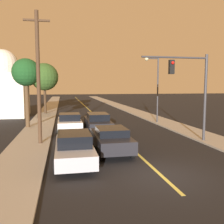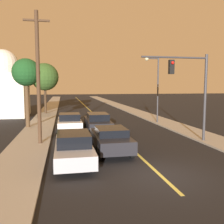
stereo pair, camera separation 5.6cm
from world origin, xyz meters
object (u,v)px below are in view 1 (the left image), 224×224
at_px(utility_pole_left, 38,76).
at_px(domed_building_left, 4,87).
at_px(car_near_lane_front, 111,139).
at_px(car_outer_lane_front, 74,147).
at_px(traffic_signal_mast, 191,82).
at_px(tree_left_far, 26,73).
at_px(streetlamp_right, 155,81).
at_px(car_near_lane_second, 98,123).
at_px(tree_left_near, 44,77).
at_px(car_outer_lane_second, 70,123).

bearing_deg(utility_pole_left, domed_building_left, 108.99).
height_order(car_near_lane_front, utility_pole_left, utility_pole_left).
bearing_deg(car_outer_lane_front, traffic_signal_mast, 20.16).
xyz_separation_m(car_outer_lane_front, domed_building_left, (-7.54, 20.26, 2.81)).
bearing_deg(tree_left_far, car_near_lane_front, -58.10).
bearing_deg(streetlamp_right, utility_pole_left, -145.54).
height_order(car_near_lane_second, streetlamp_right, streetlamp_right).
relative_size(streetlamp_right, tree_left_near, 0.98).
relative_size(car_outer_lane_front, car_outer_lane_second, 1.25).
xyz_separation_m(car_outer_lane_second, domed_building_left, (-7.54, 12.61, 2.73)).
height_order(tree_left_near, tree_left_far, tree_left_near).
height_order(car_outer_lane_front, domed_building_left, domed_building_left).
height_order(car_near_lane_front, tree_left_near, tree_left_near).
height_order(car_near_lane_front, domed_building_left, domed_building_left).
distance_m(utility_pole_left, domed_building_left, 17.12).
bearing_deg(streetlamp_right, car_near_lane_second, -146.41).
relative_size(car_near_lane_second, tree_left_far, 0.82).
bearing_deg(car_near_lane_second, tree_left_near, 108.54).
bearing_deg(tree_left_near, car_outer_lane_front, -82.71).
xyz_separation_m(car_near_lane_second, car_outer_lane_front, (-2.16, -7.07, -0.10)).
bearing_deg(car_outer_lane_second, streetlamp_right, 23.03).
distance_m(car_near_lane_second, tree_left_near, 16.10).
bearing_deg(utility_pole_left, car_outer_lane_second, 61.02).
height_order(car_near_lane_second, traffic_signal_mast, traffic_signal_mast).
height_order(utility_pole_left, tree_left_far, utility_pole_left).
relative_size(car_near_lane_second, streetlamp_right, 0.77).
bearing_deg(traffic_signal_mast, car_near_lane_front, -166.23).
relative_size(car_near_lane_front, car_near_lane_second, 0.92).
relative_size(car_outer_lane_second, streetlamp_right, 0.63).
bearing_deg(tree_left_near, car_near_lane_second, -71.46).
distance_m(utility_pole_left, tree_left_far, 6.86).
relative_size(car_near_lane_second, tree_left_near, 0.75).
relative_size(car_outer_lane_second, domed_building_left, 0.50).
relative_size(streetlamp_right, domed_building_left, 0.79).
bearing_deg(utility_pole_left, streetlamp_right, 34.46).
bearing_deg(car_near_lane_second, utility_pole_left, -144.25).
bearing_deg(traffic_signal_mast, tree_left_near, 119.13).
bearing_deg(utility_pole_left, tree_left_near, 92.64).
bearing_deg(car_near_lane_second, car_outer_lane_second, 164.79).
relative_size(traffic_signal_mast, streetlamp_right, 0.89).
bearing_deg(tree_left_far, car_outer_lane_second, -40.55).
height_order(traffic_signal_mast, tree_left_far, tree_left_far).
relative_size(car_near_lane_second, car_outer_lane_front, 0.98).
xyz_separation_m(car_near_lane_front, car_near_lane_second, (-0.00, 5.59, 0.08)).
height_order(streetlamp_right, tree_left_near, tree_left_near).
height_order(car_outer_lane_front, utility_pole_left, utility_pole_left).
bearing_deg(traffic_signal_mast, car_outer_lane_front, -159.84).
distance_m(car_outer_lane_second, streetlamp_right, 9.82).
xyz_separation_m(car_outer_lane_front, tree_left_far, (-3.60, 10.74, 4.09)).
bearing_deg(car_outer_lane_second, car_near_lane_second, -15.21).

